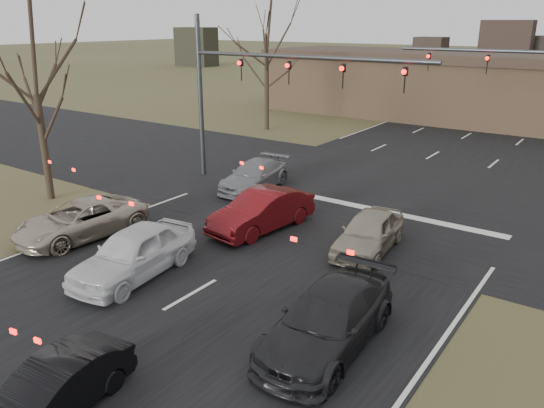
% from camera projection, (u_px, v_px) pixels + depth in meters
% --- Properties ---
extents(ground, '(360.00, 360.00, 0.00)m').
position_uv_depth(ground, '(108.00, 343.00, 13.29)').
color(ground, '#464525').
rests_on(ground, ground).
extents(road_main, '(14.00, 300.00, 0.02)m').
position_uv_depth(road_main, '(541.00, 93.00, 59.70)').
color(road_main, black).
rests_on(road_main, ground).
extents(road_cross, '(200.00, 14.00, 0.02)m').
position_uv_depth(road_cross, '(368.00, 193.00, 24.89)').
color(road_cross, black).
rests_on(road_cross, ground).
extents(building, '(42.40, 10.40, 5.30)m').
position_uv_depth(building, '(523.00, 90.00, 40.73)').
color(building, '#8E6B4C').
rests_on(building, ground).
extents(mast_arm_near, '(12.12, 0.24, 8.00)m').
position_uv_depth(mast_arm_near, '(252.00, 80.00, 24.53)').
color(mast_arm_near, '#383A3D').
rests_on(mast_arm_near, ground).
extents(tree_left_near, '(5.10, 5.10, 8.50)m').
position_uv_depth(tree_left_near, '(30.00, 49.00, 22.04)').
color(tree_left_near, black).
rests_on(tree_left_near, ground).
extents(tree_left_far, '(5.70, 5.70, 9.50)m').
position_uv_depth(tree_left_far, '(267.00, 26.00, 37.30)').
color(tree_left_far, black).
rests_on(tree_left_far, ground).
extents(car_silver_suv, '(2.75, 5.10, 1.36)m').
position_uv_depth(car_silver_suv, '(81.00, 220.00, 19.62)').
color(car_silver_suv, '#B2A58F').
rests_on(car_silver_suv, ground).
extents(car_white_sedan, '(2.42, 4.82, 1.57)m').
position_uv_depth(car_white_sedan, '(134.00, 253.00, 16.57)').
color(car_white_sedan, silver).
rests_on(car_white_sedan, ground).
extents(car_black_hatch, '(1.74, 3.75, 1.19)m').
position_uv_depth(car_black_hatch, '(52.00, 391.00, 10.65)').
color(car_black_hatch, black).
rests_on(car_black_hatch, ground).
extents(car_charcoal_sedan, '(2.29, 5.07, 1.44)m').
position_uv_depth(car_charcoal_sedan, '(328.00, 320.00, 12.96)').
color(car_charcoal_sedan, black).
rests_on(car_charcoal_sedan, ground).
extents(car_grey_ahead, '(2.41, 4.77, 1.33)m').
position_uv_depth(car_grey_ahead, '(254.00, 175.00, 25.33)').
color(car_grey_ahead, gray).
rests_on(car_grey_ahead, ground).
extents(car_red_ahead, '(2.17, 4.76, 1.51)m').
position_uv_depth(car_red_ahead, '(262.00, 211.00, 20.31)').
color(car_red_ahead, '#560C0F').
rests_on(car_red_ahead, ground).
extents(car_silver_ahead, '(2.08, 4.25, 1.40)m').
position_uv_depth(car_silver_ahead, '(369.00, 232.00, 18.41)').
color(car_silver_ahead, gray).
rests_on(car_silver_ahead, ground).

